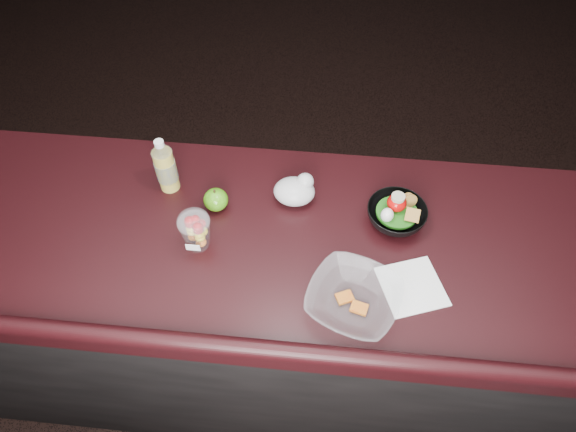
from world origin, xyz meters
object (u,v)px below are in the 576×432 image
Objects in this scene: fruit_cup at (195,230)px; takeout_bowl at (353,299)px; lemonade_bottle at (166,169)px; snack_bowl at (396,214)px; green_apple at (216,200)px.

takeout_bowl is (0.44, -0.15, -0.04)m from fruit_cup.
lemonade_bottle reaches higher than snack_bowl.
lemonade_bottle is 1.48× the size of fruit_cup.
snack_bowl is at bearing 14.04° from fruit_cup.
green_apple is 0.53m from snack_bowl.
fruit_cup is 1.70× the size of green_apple.
snack_bowl is (0.53, 0.00, -0.00)m from green_apple.
lemonade_bottle is 0.68m from takeout_bowl.
green_apple is 0.51m from takeout_bowl.
takeout_bowl is at bearing -18.85° from fruit_cup.
green_apple reaches higher than takeout_bowl.
fruit_cup is at bearing 161.15° from takeout_bowl.
green_apple is at bearing -179.84° from snack_bowl.
fruit_cup is 0.58m from snack_bowl.
snack_bowl is at bearing 68.06° from takeout_bowl.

